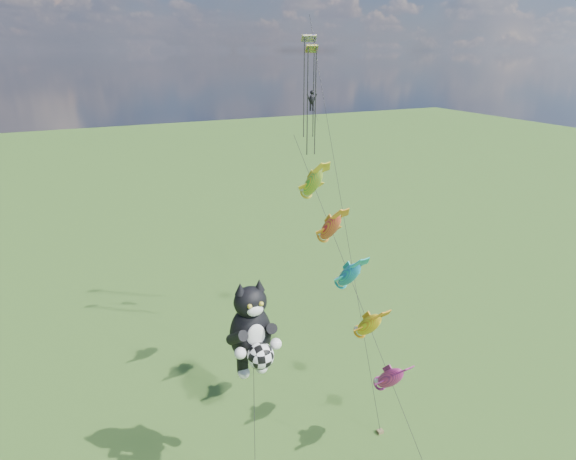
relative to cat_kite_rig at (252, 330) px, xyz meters
name	(u,v)px	position (x,y,z in m)	size (l,w,h in m)	color
cat_kite_rig	(252,330)	(0.00, 0.00, 0.00)	(2.92, 4.30, 12.12)	brown
fish_windsock_rig	(349,275)	(7.39, 1.88, 1.03)	(1.98, 15.91, 18.13)	brown
parafoil_rig	(313,96)	(10.47, 13.03, 11.09)	(3.84, 17.37, 26.32)	brown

